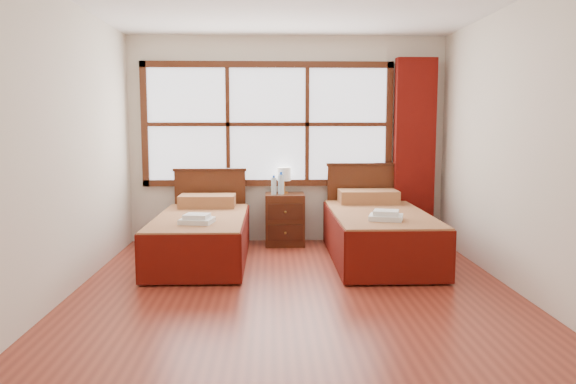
{
  "coord_description": "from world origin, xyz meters",
  "views": [
    {
      "loc": [
        -0.22,
        -4.92,
        1.51
      ],
      "look_at": [
        -0.04,
        0.7,
        0.82
      ],
      "focal_mm": 35.0,
      "sensor_mm": 36.0,
      "label": 1
    }
  ],
  "objects": [
    {
      "name": "wall_left",
      "position": [
        -2.0,
        0.0,
        1.3
      ],
      "size": [
        0.0,
        4.5,
        4.5
      ],
      "primitive_type": "plane",
      "rotation": [
        1.57,
        0.0,
        1.57
      ],
      "color": "silver",
      "rests_on": "floor"
    },
    {
      "name": "bottle_near",
      "position": [
        -0.18,
        1.94,
        0.75
      ],
      "size": [
        0.06,
        0.06,
        0.24
      ],
      "color": "#C0E7F8",
      "rests_on": "nightstand"
    },
    {
      "name": "towels_right",
      "position": [
        0.95,
        0.64,
        0.58
      ],
      "size": [
        0.4,
        0.37,
        0.1
      ],
      "rotation": [
        0.0,
        0.0,
        -0.28
      ],
      "color": "white",
      "rests_on": "bed_right"
    },
    {
      "name": "lamp",
      "position": [
        -0.05,
        2.06,
        0.87
      ],
      "size": [
        0.17,
        0.17,
        0.32
      ],
      "color": "gold",
      "rests_on": "nightstand"
    },
    {
      "name": "towels_left",
      "position": [
        -0.96,
        0.69,
        0.55
      ],
      "size": [
        0.36,
        0.33,
        0.09
      ],
      "rotation": [
        0.0,
        0.0,
        -0.18
      ],
      "color": "white",
      "rests_on": "bed_left"
    },
    {
      "name": "wall_back",
      "position": [
        0.0,
        2.25,
        1.3
      ],
      "size": [
        4.0,
        0.0,
        4.0
      ],
      "primitive_type": "plane",
      "rotation": [
        1.57,
        0.0,
        0.0
      ],
      "color": "silver",
      "rests_on": "floor"
    },
    {
      "name": "nightstand",
      "position": [
        -0.04,
        1.99,
        0.32
      ],
      "size": [
        0.48,
        0.47,
        0.64
      ],
      "color": "#492010",
      "rests_on": "floor"
    },
    {
      "name": "curtain",
      "position": [
        1.6,
        2.11,
        1.17
      ],
      "size": [
        0.5,
        0.16,
        2.3
      ],
      "primitive_type": "cube",
      "color": "#690F0A",
      "rests_on": "wall_back"
    },
    {
      "name": "floor",
      "position": [
        0.0,
        0.0,
        0.0
      ],
      "size": [
        4.5,
        4.5,
        0.0
      ],
      "primitive_type": "plane",
      "color": "#933724",
      "rests_on": "ground"
    },
    {
      "name": "wall_right",
      "position": [
        2.0,
        0.0,
        1.3
      ],
      "size": [
        0.0,
        4.5,
        4.5
      ],
      "primitive_type": "plane",
      "rotation": [
        1.57,
        0.0,
        -1.57
      ],
      "color": "silver",
      "rests_on": "floor"
    },
    {
      "name": "bottle_far",
      "position": [
        -0.09,
        1.96,
        0.77
      ],
      "size": [
        0.07,
        0.07,
        0.27
      ],
      "color": "#C0E7F8",
      "rests_on": "nightstand"
    },
    {
      "name": "window",
      "position": [
        -0.25,
        2.21,
        1.5
      ],
      "size": [
        3.16,
        0.06,
        1.56
      ],
      "color": "white",
      "rests_on": "wall_back"
    },
    {
      "name": "bed_left",
      "position": [
        -0.98,
        1.2,
        0.29
      ],
      "size": [
        0.98,
        2.0,
        0.95
      ],
      "color": "#36170B",
      "rests_on": "floor"
    },
    {
      "name": "bed_right",
      "position": [
        0.98,
        1.2,
        0.31
      ],
      "size": [
        1.05,
        2.07,
        1.02
      ],
      "color": "#36170B",
      "rests_on": "floor"
    }
  ]
}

